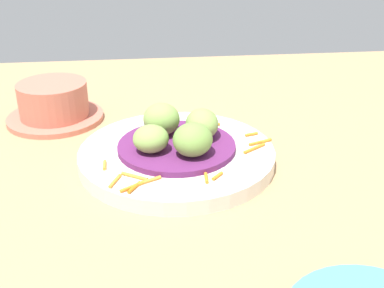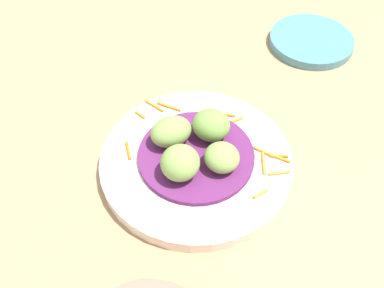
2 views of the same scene
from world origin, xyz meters
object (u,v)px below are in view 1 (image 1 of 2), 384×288
(guac_scoop_left, at_px, (200,124))
(guac_scoop_center, at_px, (161,119))
(main_plate, at_px, (177,156))
(terracotta_bowl, at_px, (54,104))
(guac_scoop_right, at_px, (151,139))
(guac_scoop_back, at_px, (193,140))

(guac_scoop_left, relative_size, guac_scoop_center, 1.12)
(main_plate, distance_m, terracotta_bowl, 0.24)
(guac_scoop_left, relative_size, guac_scoop_right, 1.23)
(guac_scoop_right, distance_m, terracotta_bowl, 0.23)
(guac_scoop_right, xyz_separation_m, guac_scoop_back, (0.05, -0.02, 0.00))
(guac_scoop_left, bearing_deg, main_plate, -152.69)
(guac_scoop_left, bearing_deg, guac_scoop_right, -152.69)
(guac_scoop_left, relative_size, terracotta_bowl, 0.37)
(main_plate, relative_size, guac_scoop_right, 5.66)
(guac_scoop_left, height_order, terracotta_bowl, guac_scoop_left)
(guac_scoop_right, bearing_deg, guac_scoop_left, 27.31)
(main_plate, distance_m, guac_scoop_left, 0.05)
(main_plate, bearing_deg, guac_scoop_back, -62.69)
(guac_scoop_right, bearing_deg, guac_scoop_back, -17.69)
(main_plate, height_order, guac_scoop_back, guac_scoop_back)
(guac_scoop_center, bearing_deg, guac_scoop_back, -62.69)
(main_plate, distance_m, guac_scoop_right, 0.05)
(guac_scoop_center, height_order, guac_scoop_back, guac_scoop_center)
(main_plate, distance_m, guac_scoop_center, 0.05)
(guac_scoop_right, bearing_deg, terracotta_bowl, 128.85)
(guac_scoop_left, xyz_separation_m, guac_scoop_right, (-0.07, -0.03, -0.00))
(main_plate, xyz_separation_m, guac_scoop_right, (-0.03, -0.02, 0.03))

